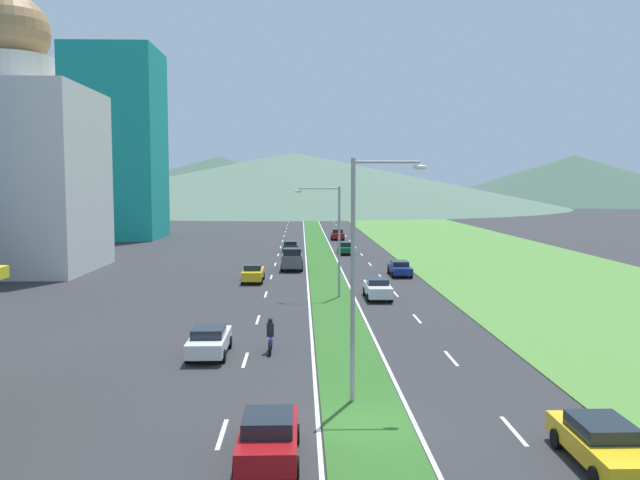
# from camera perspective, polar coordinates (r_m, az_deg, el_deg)

# --- Properties ---
(ground_plane) EXTENTS (600.00, 600.00, 0.00)m
(ground_plane) POSITION_cam_1_polar(r_m,az_deg,el_deg) (24.71, 4.05, -15.63)
(ground_plane) COLOR #2D2D30
(grass_median) EXTENTS (3.20, 240.00, 0.06)m
(grass_median) POSITION_cam_1_polar(r_m,az_deg,el_deg) (83.51, -0.06, -1.04)
(grass_median) COLOR #2D6023
(grass_median) RESTS_ON ground_plane
(grass_verge_right) EXTENTS (24.00, 240.00, 0.06)m
(grass_verge_right) POSITION_cam_1_polar(r_m,az_deg,el_deg) (86.57, 13.70, -0.97)
(grass_verge_right) COLOR #518438
(grass_verge_right) RESTS_ON ground_plane
(lane_dash_left_2) EXTENTS (0.16, 2.80, 0.01)m
(lane_dash_left_2) POSITION_cam_1_polar(r_m,az_deg,el_deg) (24.07, -8.45, -16.23)
(lane_dash_left_2) COLOR silver
(lane_dash_left_2) RESTS_ON ground_plane
(lane_dash_left_3) EXTENTS (0.16, 2.80, 0.01)m
(lane_dash_left_3) POSITION_cam_1_polar(r_m,az_deg,el_deg) (33.19, -6.47, -10.25)
(lane_dash_left_3) COLOR silver
(lane_dash_left_3) RESTS_ON ground_plane
(lane_dash_left_4) EXTENTS (0.16, 2.80, 0.01)m
(lane_dash_left_4) POSITION_cam_1_polar(r_m,az_deg,el_deg) (42.54, -5.38, -6.86)
(lane_dash_left_4) COLOR silver
(lane_dash_left_4) RESTS_ON ground_plane
(lane_dash_left_5) EXTENTS (0.16, 2.80, 0.01)m
(lane_dash_left_5) POSITION_cam_1_polar(r_m,az_deg,el_deg) (51.99, -4.70, -4.70)
(lane_dash_left_5) COLOR silver
(lane_dash_left_5) RESTS_ON ground_plane
(lane_dash_left_6) EXTENTS (0.16, 2.80, 0.01)m
(lane_dash_left_6) POSITION_cam_1_polar(r_m,az_deg,el_deg) (61.50, -4.23, -3.21)
(lane_dash_left_6) COLOR silver
(lane_dash_left_6) RESTS_ON ground_plane
(lane_dash_left_7) EXTENTS (0.16, 2.80, 0.01)m
(lane_dash_left_7) POSITION_cam_1_polar(r_m,az_deg,el_deg) (71.04, -3.89, -2.11)
(lane_dash_left_7) COLOR silver
(lane_dash_left_7) RESTS_ON ground_plane
(lane_dash_left_8) EXTENTS (0.16, 2.80, 0.01)m
(lane_dash_left_8) POSITION_cam_1_polar(r_m,az_deg,el_deg) (80.61, -3.62, -1.28)
(lane_dash_left_8) COLOR silver
(lane_dash_left_8) RESTS_ON ground_plane
(lane_dash_left_9) EXTENTS (0.16, 2.80, 0.01)m
(lane_dash_left_9) POSITION_cam_1_polar(r_m,az_deg,el_deg) (90.18, -3.42, -0.62)
(lane_dash_left_9) COLOR silver
(lane_dash_left_9) RESTS_ON ground_plane
(lane_dash_left_10) EXTENTS (0.16, 2.80, 0.01)m
(lane_dash_left_10) POSITION_cam_1_polar(r_m,az_deg,el_deg) (99.77, -3.25, -0.09)
(lane_dash_left_10) COLOR silver
(lane_dash_left_10) RESTS_ON ground_plane
(lane_dash_left_11) EXTENTS (0.16, 2.80, 0.01)m
(lane_dash_left_11) POSITION_cam_1_polar(r_m,az_deg,el_deg) (109.37, -3.12, 0.35)
(lane_dash_left_11) COLOR silver
(lane_dash_left_11) RESTS_ON ground_plane
(lane_dash_left_12) EXTENTS (0.16, 2.80, 0.01)m
(lane_dash_left_12) POSITION_cam_1_polar(r_m,az_deg,el_deg) (118.97, -3.00, 0.72)
(lane_dash_left_12) COLOR silver
(lane_dash_left_12) RESTS_ON ground_plane
(lane_dash_left_13) EXTENTS (0.16, 2.80, 0.01)m
(lane_dash_left_13) POSITION_cam_1_polar(r_m,az_deg,el_deg) (128.58, -2.90, 1.03)
(lane_dash_left_13) COLOR silver
(lane_dash_left_13) RESTS_ON ground_plane
(lane_dash_left_14) EXTENTS (0.16, 2.80, 0.01)m
(lane_dash_left_14) POSITION_cam_1_polar(r_m,az_deg,el_deg) (138.19, -2.82, 1.30)
(lane_dash_left_14) COLOR silver
(lane_dash_left_14) RESTS_ON ground_plane
(lane_dash_left_15) EXTENTS (0.16, 2.80, 0.01)m
(lane_dash_left_15) POSITION_cam_1_polar(r_m,az_deg,el_deg) (147.81, -2.75, 1.53)
(lane_dash_left_15) COLOR silver
(lane_dash_left_15) RESTS_ON ground_plane
(lane_dash_right_2) EXTENTS (0.16, 2.80, 0.01)m
(lane_dash_right_2) POSITION_cam_1_polar(r_m,az_deg,el_deg) (25.05, 16.36, -15.51)
(lane_dash_right_2) COLOR silver
(lane_dash_right_2) RESTS_ON ground_plane
(lane_dash_right_3) EXTENTS (0.16, 2.80, 0.01)m
(lane_dash_right_3) POSITION_cam_1_polar(r_m,az_deg,el_deg) (33.91, 11.25, -9.98)
(lane_dash_right_3) COLOR silver
(lane_dash_right_3) RESTS_ON ground_plane
(lane_dash_right_4) EXTENTS (0.16, 2.80, 0.01)m
(lane_dash_right_4) POSITION_cam_1_polar(r_m,az_deg,el_deg) (43.10, 8.37, -6.74)
(lane_dash_right_4) COLOR silver
(lane_dash_right_4) RESTS_ON ground_plane
(lane_dash_right_5) EXTENTS (0.16, 2.80, 0.01)m
(lane_dash_right_5) POSITION_cam_1_polar(r_m,az_deg,el_deg) (52.45, 6.54, -4.63)
(lane_dash_right_5) COLOR silver
(lane_dash_right_5) RESTS_ON ground_plane
(lane_dash_right_6) EXTENTS (0.16, 2.80, 0.01)m
(lane_dash_right_6) POSITION_cam_1_polar(r_m,az_deg,el_deg) (61.89, 5.26, -3.16)
(lane_dash_right_6) COLOR silver
(lane_dash_right_6) RESTS_ON ground_plane
(lane_dash_right_7) EXTENTS (0.16, 2.80, 0.01)m
(lane_dash_right_7) POSITION_cam_1_polar(r_m,az_deg,el_deg) (71.38, 4.33, -2.08)
(lane_dash_right_7) COLOR silver
(lane_dash_right_7) RESTS_ON ground_plane
(lane_dash_right_8) EXTENTS (0.16, 2.80, 0.01)m
(lane_dash_right_8) POSITION_cam_1_polar(r_m,az_deg,el_deg) (80.90, 3.62, -1.26)
(lane_dash_right_8) COLOR silver
(lane_dash_right_8) RESTS_ON ground_plane
(lane_dash_right_9) EXTENTS (0.16, 2.80, 0.01)m
(lane_dash_right_9) POSITION_cam_1_polar(r_m,az_deg,el_deg) (90.45, 3.05, -0.60)
(lane_dash_right_9) COLOR silver
(lane_dash_right_9) RESTS_ON ground_plane
(lane_dash_right_10) EXTENTS (0.16, 2.80, 0.01)m
(lane_dash_right_10) POSITION_cam_1_polar(r_m,az_deg,el_deg) (100.01, 2.60, -0.08)
(lane_dash_right_10) COLOR silver
(lane_dash_right_10) RESTS_ON ground_plane
(lane_dash_right_11) EXTENTS (0.16, 2.80, 0.01)m
(lane_dash_right_11) POSITION_cam_1_polar(r_m,az_deg,el_deg) (109.59, 2.22, 0.36)
(lane_dash_right_11) COLOR silver
(lane_dash_right_11) RESTS_ON ground_plane
(lane_dash_right_12) EXTENTS (0.16, 2.80, 0.01)m
(lane_dash_right_12) POSITION_cam_1_polar(r_m,az_deg,el_deg) (119.18, 1.91, 0.73)
(lane_dash_right_12) COLOR silver
(lane_dash_right_12) RESTS_ON ground_plane
(lane_dash_right_13) EXTENTS (0.16, 2.80, 0.01)m
(lane_dash_right_13) POSITION_cam_1_polar(r_m,az_deg,el_deg) (128.77, 1.64, 1.04)
(lane_dash_right_13) COLOR silver
(lane_dash_right_13) RESTS_ON ground_plane
(lane_dash_right_14) EXTENTS (0.16, 2.80, 0.01)m
(lane_dash_right_14) POSITION_cam_1_polar(r_m,az_deg,el_deg) (138.37, 1.41, 1.31)
(lane_dash_right_14) COLOR silver
(lane_dash_right_14) RESTS_ON ground_plane
(lane_dash_right_15) EXTENTS (0.16, 2.80, 0.01)m
(lane_dash_right_15) POSITION_cam_1_polar(r_m,az_deg,el_deg) (147.97, 1.21, 1.54)
(lane_dash_right_15) COLOR silver
(lane_dash_right_15) RESTS_ON ground_plane
(edge_line_median_left) EXTENTS (0.16, 240.00, 0.01)m
(edge_line_median_left) POSITION_cam_1_polar(r_m,az_deg,el_deg) (83.48, -1.26, -1.06)
(edge_line_median_left) COLOR silver
(edge_line_median_left) RESTS_ON ground_plane
(edge_line_median_right) EXTENTS (0.16, 240.00, 0.01)m
(edge_line_median_right) POSITION_cam_1_polar(r_m,az_deg,el_deg) (83.58, 1.14, -1.05)
(edge_line_median_right) COLOR silver
(edge_line_median_right) RESTS_ON ground_plane
(domed_building) EXTENTS (14.77, 14.77, 26.91)m
(domed_building) POSITION_cam_1_polar(r_m,az_deg,el_deg) (71.80, -24.81, 6.08)
(domed_building) COLOR silver
(domed_building) RESTS_ON ground_plane
(midrise_colored) EXTENTS (13.51, 13.51, 29.55)m
(midrise_colored) POSITION_cam_1_polar(r_m,az_deg,el_deg) (109.64, -17.14, 7.87)
(midrise_colored) COLOR teal
(midrise_colored) RESTS_ON ground_plane
(hill_far_left) EXTENTS (150.86, 150.86, 20.20)m
(hill_far_left) POSITION_cam_1_polar(r_m,az_deg,el_deg) (289.29, -8.67, 5.12)
(hill_far_left) COLOR #3D5647
(hill_far_left) RESTS_ON ground_plane
(hill_far_center) EXTENTS (201.52, 201.52, 20.41)m
(hill_far_center) POSITION_cam_1_polar(r_m,az_deg,el_deg) (252.62, -2.39, 5.24)
(hill_far_center) COLOR #516B56
(hill_far_center) RESTS_ON ground_plane
(hill_far_right) EXTENTS (136.02, 136.02, 21.11)m
(hill_far_right) POSITION_cam_1_polar(r_m,az_deg,el_deg) (314.16, 21.05, 4.91)
(hill_far_right) COLOR #3D5647
(hill_far_right) RESTS_ON ground_plane
(street_lamp_near) EXTENTS (2.95, 0.28, 9.63)m
(street_lamp_near) POSITION_cam_1_polar(r_m,az_deg,el_deg) (25.82, 3.54, -2.09)
(street_lamp_near) COLOR #99999E
(street_lamp_near) RESTS_ON ground_plane
(street_lamp_mid) EXTENTS (3.44, 0.37, 8.44)m
(street_lamp_mid) POSITION_cam_1_polar(r_m,az_deg,el_deg) (49.87, 1.18, 0.63)
(street_lamp_mid) COLOR #99999E
(street_lamp_mid) RESTS_ON ground_plane
(car_0) EXTENTS (1.95, 4.25, 1.52)m
(car_0) POSITION_cam_1_polar(r_m,az_deg,el_deg) (21.61, -4.48, -16.51)
(car_0) COLOR maroon
(car_0) RESTS_ON ground_plane
(car_2) EXTENTS (1.92, 4.59, 1.38)m
(car_2) POSITION_cam_1_polar(r_m,az_deg,el_deg) (62.68, 6.90, -2.42)
(car_2) COLOR navy
(car_2) RESTS_ON ground_plane
(car_3) EXTENTS (2.00, 4.25, 1.63)m
(car_3) POSITION_cam_1_polar(r_m,az_deg,el_deg) (102.12, 1.53, 0.49)
(car_3) COLOR maroon
(car_3) RESTS_ON ground_plane
(car_4) EXTENTS (1.95, 4.57, 1.48)m
(car_4) POSITION_cam_1_polar(r_m,az_deg,el_deg) (34.15, -9.54, -8.54)
(car_4) COLOR silver
(car_4) RESTS_ON ground_plane
(car_5) EXTENTS (1.86, 4.60, 1.48)m
(car_5) POSITION_cam_1_polar(r_m,az_deg,el_deg) (81.43, 2.23, -0.69)
(car_5) COLOR #0C5128
(car_5) RESTS_ON ground_plane
(car_6) EXTENTS (1.91, 4.64, 1.52)m
(car_6) POSITION_cam_1_polar(r_m,az_deg,el_deg) (50.06, 4.99, -4.17)
(car_6) COLOR silver
(car_6) RESTS_ON ground_plane
(car_7) EXTENTS (1.96, 4.04, 1.46)m
(car_7) POSITION_cam_1_polar(r_m,az_deg,el_deg) (83.09, -2.56, -0.57)
(car_7) COLOR black
(car_7) RESTS_ON ground_plane
(car_8) EXTENTS (2.01, 4.65, 1.40)m
(car_8) POSITION_cam_1_polar(r_m,az_deg,el_deg) (22.87, 23.27, -15.79)
(car_8) COLOR yellow
(car_8) RESTS_ON ground_plane
(car_9) EXTENTS (1.86, 4.67, 1.57)m
(car_9) POSITION_cam_1_polar(r_m,az_deg,el_deg) (58.59, -5.79, -2.84)
(car_9) COLOR yellow
(car_9) RESTS_ON ground_plane
(pickup_truck_0) EXTENTS (2.18, 5.40, 2.00)m
(pickup_truck_0) POSITION_cam_1_polar(r_m,az_deg,el_deg) (66.96, -2.42, -1.69)
(pickup_truck_0) COLOR #515459
(pickup_truck_0) RESTS_ON ground_plane
(motorcycle_rider) EXTENTS (0.36, 2.00, 1.80)m
(motorcycle_rider) POSITION_cam_1_polar(r_m,az_deg,el_deg) (34.36, -4.30, -8.43)
(motorcycle_rider) COLOR black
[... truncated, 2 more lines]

